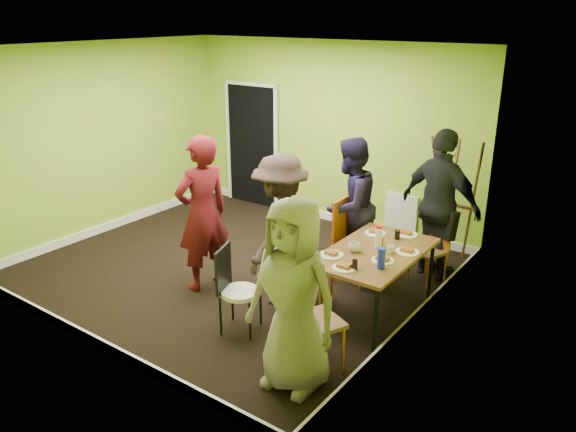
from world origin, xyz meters
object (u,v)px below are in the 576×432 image
orange_bottle (382,241)px  chair_bentwood (234,285)px  chair_left_far (349,236)px  person_standing (203,214)px  chair_left_near (304,254)px  blue_bottle (381,258)px  person_left_near (281,230)px  person_front_end (293,296)px  dining_table (375,255)px  chair_back_end (439,230)px  thermos (378,238)px  easel (453,203)px  person_left_far (349,206)px  person_back_end (440,205)px

orange_bottle → chair_bentwood: bearing=-126.8°
chair_left_far → person_standing: 1.80m
chair_left_far → chair_bentwood: bearing=-13.4°
chair_left_near → blue_bottle: chair_left_near is taller
person_left_near → person_front_end: bearing=32.4°
dining_table → chair_back_end: size_ratio=1.61×
chair_left_far → thermos: chair_left_far is taller
easel → person_standing: person_standing is taller
easel → person_left_far: bearing=-134.5°
chair_left_far → person_left_far: (-0.14, 0.23, 0.29)m
person_left_near → person_front_end: person_front_end is taller
person_left_far → person_left_near: person_left_far is taller
chair_bentwood → chair_left_near: bearing=145.3°
easel → dining_table: bearing=-96.3°
blue_bottle → dining_table: bearing=125.1°
chair_bentwood → person_front_end: bearing=50.0°
chair_bentwood → person_back_end: (1.22, 2.46, 0.43)m
chair_bentwood → person_front_end: person_front_end is taller
dining_table → orange_bottle: orange_bottle is taller
orange_bottle → person_standing: bearing=-157.3°
chair_bentwood → blue_bottle: 1.54m
orange_bottle → person_left_far: person_left_far is taller
easel → thermos: easel is taller
orange_bottle → person_left_near: (-0.99, -0.54, 0.08)m
chair_left_near → chair_back_end: bearing=132.7°
chair_back_end → thermos: 1.17m
orange_bottle → person_front_end: bearing=-89.0°
orange_bottle → chair_left_near: bearing=-149.8°
chair_back_end → easel: 0.61m
dining_table → chair_back_end: (0.25, 1.22, -0.04)m
chair_back_end → person_front_end: person_front_end is taller
person_left_near → blue_bottle: bearing=81.9°
chair_back_end → person_standing: person_standing is taller
chair_bentwood → orange_bottle: 1.70m
blue_bottle → orange_bottle: size_ratio=2.51×
blue_bottle → person_standing: 2.21m
person_left_far → person_front_end: size_ratio=0.99×
dining_table → orange_bottle: (-0.01, 0.18, 0.10)m
easel → person_front_end: size_ratio=0.96×
orange_bottle → person_left_near: size_ratio=0.05×
person_standing → person_back_end: bearing=146.9°
chair_bentwood → person_front_end: size_ratio=0.52×
chair_back_end → chair_left_near: bearing=76.9°
thermos → blue_bottle: bearing=-59.7°
person_left_far → person_left_near: size_ratio=1.00×
chair_left_near → orange_bottle: (0.75, 0.43, 0.19)m
person_left_near → person_front_end: 1.58m
easel → person_standing: 3.24m
chair_left_far → person_back_end: 1.18m
orange_bottle → person_back_end: bearing=79.2°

